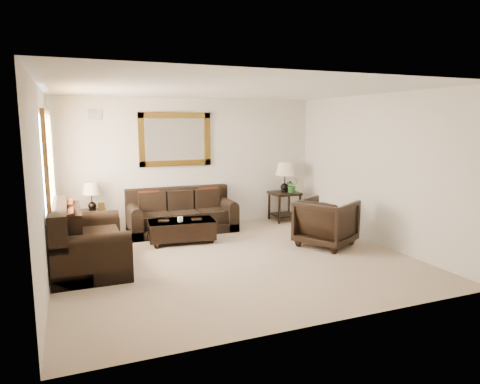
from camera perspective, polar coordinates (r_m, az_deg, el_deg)
name	(u,v)px	position (r m, az deg, el deg)	size (l,w,h in m)	color
room	(234,177)	(6.76, -0.77, 2.07)	(5.51, 5.01, 2.71)	gray
window	(49,165)	(7.19, -24.10, 3.31)	(0.07, 1.96, 1.66)	white
mirror	(175,139)	(8.97, -8.63, 6.95)	(1.50, 0.06, 1.10)	#4C300F
air_vent	(95,114)	(8.75, -18.78, 9.79)	(0.25, 0.02, 0.18)	#999999
sofa	(182,216)	(8.79, -7.80, -3.17)	(2.13, 0.92, 0.87)	black
loveseat	(85,245)	(6.93, -19.99, -6.60)	(1.06, 1.78, 1.00)	black
end_table_left	(92,202)	(8.61, -19.13, -1.22)	(0.49, 0.49, 1.08)	black
end_table_right	(285,183)	(9.62, 5.98, 1.22)	(0.60, 0.60, 1.32)	black
coffee_table	(182,229)	(8.00, -7.80, -4.86)	(1.28, 0.79, 0.51)	black
armchair	(326,220)	(7.83, 11.44, -3.70)	(0.90, 0.85, 0.93)	black
potted_plant	(292,187)	(9.60, 6.96, 0.69)	(0.29, 0.32, 0.25)	#265F20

